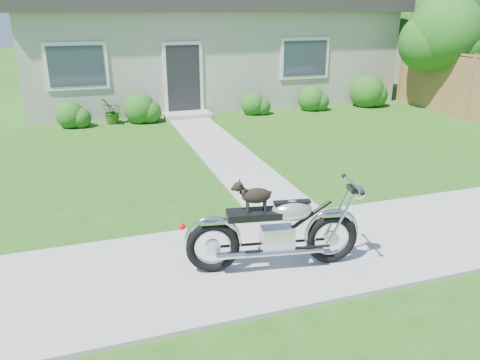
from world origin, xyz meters
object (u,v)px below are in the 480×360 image
potted_plant_left (112,111)px  potted_plant_right (250,103)px  tree_far (443,21)px  house (206,37)px  fence (471,88)px  tree_near (449,37)px  motorcycle_with_dog (277,230)px

potted_plant_left → potted_plant_right: 4.17m
potted_plant_right → tree_far: bearing=9.2°
house → fence: (6.30, -6.24, -1.22)m
fence → potted_plant_right: fence is taller
house → tree_far: house is taller
potted_plant_left → fence: bearing=-15.7°
fence → tree_near: tree_near is taller
fence → potted_plant_right: size_ratio=9.85×
house → motorcycle_with_dog: (-2.32, -12.30, -1.61)m
potted_plant_right → motorcycle_with_dog: (-2.82, -8.86, 0.21)m
house → potted_plant_left: (-3.67, -3.44, -1.79)m
tree_far → potted_plant_right: tree_far is taller
house → fence: 8.96m
potted_plant_right → motorcycle_with_dog: size_ratio=0.30×
tree_near → tree_far: tree_far is taller
fence → motorcycle_with_dog: size_ratio=2.99×
tree_far → potted_plant_right: 8.45m
fence → tree_far: 4.97m
fence → motorcycle_with_dog: bearing=-144.9°
tree_far → motorcycle_with_dog: size_ratio=1.89×
tree_near → motorcycle_with_dog: 11.79m
fence → tree_far: (2.21, 4.10, 1.74)m
tree_far → potted_plant_left: tree_far is taller
tree_far → motorcycle_with_dog: tree_far is taller
tree_far → house: bearing=165.9°
potted_plant_right → motorcycle_with_dog: bearing=-107.6°
tree_near → potted_plant_right: tree_near is taller
house → potted_plant_right: house is taller
tree_near → tree_far: size_ratio=0.85×
house → tree_near: 8.11m
house → potted_plant_right: bearing=-81.8°
fence → potted_plant_right: bearing=154.3°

